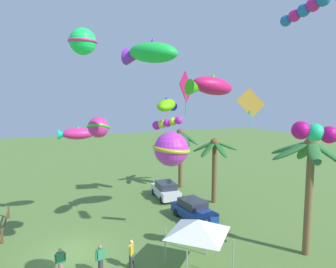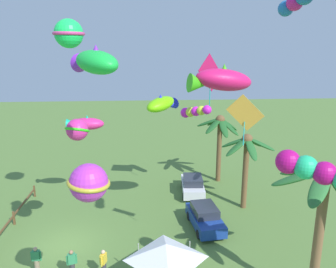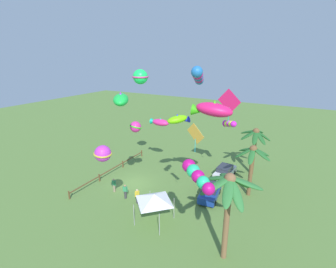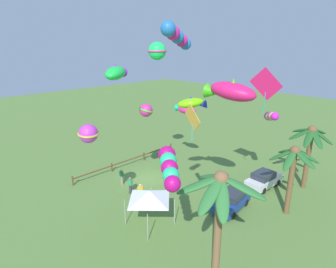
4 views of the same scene
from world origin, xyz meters
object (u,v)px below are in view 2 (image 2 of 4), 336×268
(palm_tree_2, at_px, (324,195))
(spectator_0, at_px, (72,264))
(palm_tree_0, at_px, (246,152))
(kite_ball_4, at_px, (77,130))
(kite_fish_2, at_px, (85,124))
(spectator_2, at_px, (36,260))
(parked_car_0, at_px, (205,217))
(palm_tree_1, at_px, (220,131))
(kite_fish_5, at_px, (220,80))
(festival_tent, at_px, (166,251))
(kite_diamond_9, at_px, (211,74))
(kite_fish_11, at_px, (95,62))
(kite_diamond_7, at_px, (245,113))
(kite_tube_10, at_px, (195,111))
(kite_fish_0, at_px, (162,104))
(kite_ball_6, at_px, (89,183))
(spectator_1, at_px, (104,263))
(parked_car_1, at_px, (193,185))
(kite_tube_3, at_px, (320,172))
(kite_ball_8, at_px, (69,34))

(palm_tree_2, distance_m, spectator_0, 12.64)
(palm_tree_0, relative_size, kite_ball_4, 3.48)
(palm_tree_0, xyz_separation_m, kite_fish_2, (-0.34, -11.42, 2.22))
(spectator_2, bearing_deg, palm_tree_0, 116.84)
(parked_car_0, height_order, spectator_0, spectator_0)
(palm_tree_1, bearing_deg, spectator_2, -46.02)
(kite_fish_5, bearing_deg, spectator_2, -77.18)
(festival_tent, xyz_separation_m, kite_diamond_9, (-8.80, 3.66, 7.50))
(festival_tent, distance_m, kite_fish_11, 9.00)
(palm_tree_0, relative_size, kite_diamond_7, 2.48)
(spectator_0, bearing_deg, kite_diamond_7, 81.13)
(palm_tree_2, height_order, kite_tube_10, kite_tube_10)
(palm_tree_0, xyz_separation_m, kite_ball_4, (5.34, -10.84, 3.14))
(spectator_2, relative_size, kite_fish_0, 0.71)
(parked_car_0, bearing_deg, spectator_2, -67.72)
(palm_tree_1, bearing_deg, kite_ball_4, -43.46)
(kite_fish_5, relative_size, kite_ball_6, 2.26)
(spectator_1, height_order, kite_ball_4, kite_ball_4)
(spectator_1, bearing_deg, palm_tree_2, 75.20)
(spectator_2, bearing_deg, palm_tree_1, 133.98)
(parked_car_0, height_order, parked_car_1, same)
(spectator_2, relative_size, kite_ball_6, 0.92)
(spectator_2, distance_m, kite_diamond_7, 13.03)
(spectator_1, relative_size, spectator_2, 1.00)
(kite_fish_0, xyz_separation_m, kite_diamond_9, (-4.45, 3.55, 1.32))
(festival_tent, relative_size, kite_fish_11, 1.02)
(palm_tree_2, xyz_separation_m, kite_tube_3, (2.10, -1.57, 1.88))
(kite_tube_3, height_order, kite_diamond_7, kite_diamond_7)
(kite_fish_5, xyz_separation_m, kite_diamond_9, (-4.34, 0.36, 0.06))
(palm_tree_1, xyz_separation_m, festival_tent, (14.16, -5.74, -2.20))
(kite_ball_8, bearing_deg, kite_diamond_9, 112.69)
(kite_diamond_9, distance_m, kite_fish_11, 11.27)
(festival_tent, distance_m, kite_diamond_7, 7.25)
(spectator_1, bearing_deg, palm_tree_0, 126.83)
(spectator_1, distance_m, kite_tube_10, 13.13)
(kite_fish_5, relative_size, kite_ball_8, 1.68)
(palm_tree_1, height_order, kite_tube_10, kite_tube_10)
(festival_tent, height_order, kite_diamond_7, kite_diamond_7)
(kite_diamond_7, bearing_deg, kite_diamond_9, 178.89)
(palm_tree_1, distance_m, spectator_2, 17.65)
(kite_ball_6, bearing_deg, kite_fish_5, 140.29)
(palm_tree_0, distance_m, kite_diamond_7, 9.94)
(palm_tree_0, distance_m, kite_fish_0, 8.90)
(festival_tent, xyz_separation_m, kite_tube_3, (3.03, 5.13, 4.91))
(kite_fish_11, bearing_deg, palm_tree_1, 149.82)
(spectator_2, xyz_separation_m, kite_diamond_7, (1.72, 10.15, 7.98))
(palm_tree_2, xyz_separation_m, kite_diamond_7, (-1.41, -3.19, 3.30))
(kite_tube_3, xyz_separation_m, kite_diamond_9, (-11.84, -1.46, 2.59))
(kite_tube_3, height_order, kite_fish_11, kite_fish_11)
(kite_fish_0, relative_size, kite_diamond_9, 0.63)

